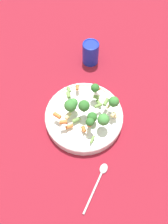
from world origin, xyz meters
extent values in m
plane|color=maroon|center=(0.00, 0.00, 0.00)|extent=(3.00, 3.00, 0.00)
cylinder|color=white|center=(0.00, 0.00, 0.02)|extent=(0.29, 0.29, 0.03)
torus|color=white|center=(0.00, 0.00, 0.03)|extent=(0.29, 0.29, 0.01)
cylinder|color=#8CB766|center=(-0.03, -0.03, 0.05)|extent=(0.01, 0.01, 0.01)
sphere|color=#33722D|center=(-0.03, -0.03, 0.07)|extent=(0.04, 0.04, 0.04)
cylinder|color=#8CB766|center=(-0.06, -0.02, 0.08)|extent=(0.01, 0.01, 0.01)
sphere|color=#33722D|center=(-0.06, -0.02, 0.10)|extent=(0.03, 0.03, 0.03)
cylinder|color=#8CB766|center=(0.07, -0.04, 0.08)|extent=(0.01, 0.01, 0.01)
sphere|color=#33722D|center=(0.07, -0.04, 0.10)|extent=(0.03, 0.03, 0.03)
cylinder|color=#8CB766|center=(-0.05, -0.07, 0.07)|extent=(0.01, 0.01, 0.02)
sphere|color=#479342|center=(-0.05, -0.07, 0.09)|extent=(0.04, 0.04, 0.04)
cylinder|color=#8CB766|center=(0.01, 0.05, 0.06)|extent=(0.02, 0.02, 0.02)
sphere|color=#3D8438|center=(0.01, 0.05, 0.09)|extent=(0.05, 0.05, 0.05)
cylinder|color=#8CB766|center=(0.02, -0.10, 0.08)|extent=(0.01, 0.01, 0.01)
sphere|color=#3D8438|center=(0.02, -0.10, 0.10)|extent=(0.04, 0.04, 0.04)
cylinder|color=#8CB766|center=(0.00, 0.00, 0.08)|extent=(0.01, 0.01, 0.01)
sphere|color=#33722D|center=(0.00, 0.00, 0.10)|extent=(0.04, 0.04, 0.04)
cylinder|color=#8CB766|center=(0.02, 0.04, 0.06)|extent=(0.01, 0.01, 0.02)
sphere|color=#479342|center=(0.02, 0.04, 0.09)|extent=(0.03, 0.03, 0.03)
cylinder|color=beige|center=(0.02, -0.09, 0.07)|extent=(0.03, 0.02, 0.01)
cylinder|color=orange|center=(-0.06, 0.05, 0.05)|extent=(0.02, 0.03, 0.01)
cylinder|color=orange|center=(-0.05, -0.02, 0.07)|extent=(0.02, 0.01, 0.01)
cylinder|color=beige|center=(-0.02, -0.10, 0.07)|extent=(0.02, 0.02, 0.01)
cylinder|color=beige|center=(-0.02, 0.06, 0.06)|extent=(0.03, 0.03, 0.01)
cylinder|color=#729E4C|center=(0.02, -0.05, 0.07)|extent=(0.02, 0.03, 0.01)
cylinder|color=orange|center=(-0.05, 0.07, 0.08)|extent=(0.02, 0.03, 0.01)
cylinder|color=#729E4C|center=(-0.10, -0.03, 0.05)|extent=(0.03, 0.02, 0.01)
cylinder|color=orange|center=(-0.03, 0.09, 0.07)|extent=(0.03, 0.03, 0.01)
cylinder|color=beige|center=(-0.02, -0.11, 0.06)|extent=(0.02, 0.02, 0.01)
cylinder|color=#729E4C|center=(0.06, -0.04, 0.06)|extent=(0.02, 0.02, 0.01)
cylinder|color=#729E4C|center=(0.06, 0.06, 0.08)|extent=(0.03, 0.02, 0.01)
cylinder|color=#729E4C|center=(-0.03, 0.03, 0.05)|extent=(0.03, 0.03, 0.01)
cylinder|color=orange|center=(0.10, 0.03, 0.06)|extent=(0.02, 0.01, 0.01)
cylinder|color=#729E4C|center=(0.04, -0.05, 0.05)|extent=(0.03, 0.02, 0.01)
cylinder|color=orange|center=(-0.07, 0.00, 0.05)|extent=(0.02, 0.02, 0.01)
cylinder|color=orange|center=(0.10, -0.05, 0.07)|extent=(0.03, 0.02, 0.01)
cylinder|color=#729E4C|center=(0.09, 0.06, 0.07)|extent=(0.02, 0.02, 0.01)
cylinder|color=#729E4C|center=(0.03, -0.08, 0.08)|extent=(0.03, 0.02, 0.01)
cylinder|color=#192DAD|center=(0.29, -0.02, 0.05)|extent=(0.07, 0.07, 0.10)
torus|color=#192DAD|center=(0.29, -0.02, 0.10)|extent=(0.07, 0.07, 0.01)
cylinder|color=silver|center=(-0.27, -0.03, 0.01)|extent=(0.13, 0.07, 0.01)
ellipsoid|color=silver|center=(-0.19, -0.07, 0.01)|extent=(0.04, 0.04, 0.01)
camera|label=1|loc=(-0.38, -0.01, 0.75)|focal=35.00mm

